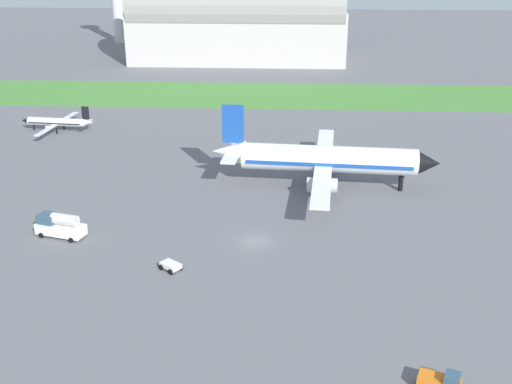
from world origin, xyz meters
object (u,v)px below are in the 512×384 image
object	(u,v)px
baggage_cart_near_gate	(171,266)
fuel_truck_by_runway	(60,225)
airplane_taxiing_turboprop	(57,122)
airplane_midfield_jet	(324,159)
pushback_tug_midfield	(441,382)

from	to	relation	value
baggage_cart_near_gate	fuel_truck_by_runway	world-z (taller)	fuel_truck_by_runway
airplane_taxiing_turboprop	baggage_cart_near_gate	size ratio (longest dim) A/B	6.13
airplane_midfield_jet	baggage_cart_near_gate	distance (m)	34.09
airplane_midfield_jet	airplane_taxiing_turboprop	bearing A→B (deg)	156.12
baggage_cart_near_gate	pushback_tug_midfield	xyz separation A→B (m)	(27.13, -19.86, 0.34)
airplane_midfield_jet	fuel_truck_by_runway	distance (m)	40.51
baggage_cart_near_gate	fuel_truck_by_runway	bearing A→B (deg)	-169.26
fuel_truck_by_runway	airplane_taxiing_turboprop	bearing A→B (deg)	-54.63
airplane_taxiing_turboprop	airplane_midfield_jet	world-z (taller)	airplane_midfield_jet
airplane_taxiing_turboprop	pushback_tug_midfield	size ratio (longest dim) A/B	4.52
airplane_taxiing_turboprop	baggage_cart_near_gate	xyz separation A→B (m)	(33.52, -56.17, -1.41)
airplane_midfield_jet	pushback_tug_midfield	bearing A→B (deg)	-76.21
airplane_taxiing_turboprop	pushback_tug_midfield	distance (m)	97.26
airplane_midfield_jet	fuel_truck_by_runway	xyz separation A→B (m)	(-35.28, -19.69, -3.02)
airplane_midfield_jet	pushback_tug_midfield	xyz separation A→B (m)	(7.95, -47.76, -3.69)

